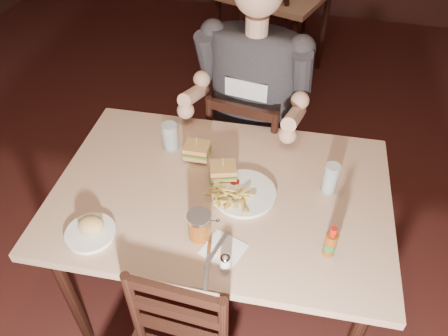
% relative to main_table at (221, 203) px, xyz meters
% --- Properties ---
extents(room_shell, '(7.00, 7.00, 7.00)m').
position_rel_main_table_xyz_m(room_shell, '(-0.12, 0.01, 0.70)').
color(room_shell, black).
rests_on(room_shell, ground).
extents(main_table, '(1.38, 0.96, 0.77)m').
position_rel_main_table_xyz_m(main_table, '(0.00, 0.00, 0.00)').
color(main_table, tan).
rests_on(main_table, ground).
extents(chair_far, '(0.46, 0.49, 0.88)m').
position_rel_main_table_xyz_m(chair_far, '(0.01, 0.63, -0.26)').
color(chair_far, black).
rests_on(chair_far, ground).
extents(bg_chair_near, '(0.46, 0.49, 0.85)m').
position_rel_main_table_xyz_m(bg_chair_near, '(-0.11, 1.63, -0.27)').
color(bg_chair_near, black).
rests_on(bg_chair_near, ground).
extents(diner, '(0.62, 0.52, 0.99)m').
position_rel_main_table_xyz_m(diner, '(0.00, 0.58, 0.25)').
color(diner, '#312F35').
rests_on(diner, chair_far).
extents(dinner_plate, '(0.26, 0.26, 0.01)m').
position_rel_main_table_xyz_m(dinner_plate, '(0.09, -0.00, 0.08)').
color(dinner_plate, white).
rests_on(dinner_plate, main_table).
extents(sandwich_left, '(0.11, 0.09, 0.09)m').
position_rel_main_table_xyz_m(sandwich_left, '(-0.15, 0.17, 0.13)').
color(sandwich_left, tan).
rests_on(sandwich_left, dinner_plate).
extents(sandwich_right, '(0.13, 0.11, 0.09)m').
position_rel_main_table_xyz_m(sandwich_right, '(-0.01, 0.07, 0.13)').
color(sandwich_right, tan).
rests_on(sandwich_right, dinner_plate).
extents(fries_pile, '(0.22, 0.16, 0.04)m').
position_rel_main_table_xyz_m(fries_pile, '(0.05, -0.06, 0.10)').
color(fries_pile, gold).
rests_on(fries_pile, dinner_plate).
extents(ketchup_dollop, '(0.04, 0.04, 0.01)m').
position_rel_main_table_xyz_m(ketchup_dollop, '(0.05, 0.04, 0.09)').
color(ketchup_dollop, maroon).
rests_on(ketchup_dollop, dinner_plate).
extents(glass_left, '(0.07, 0.07, 0.13)m').
position_rel_main_table_xyz_m(glass_left, '(-0.28, 0.21, 0.13)').
color(glass_left, silver).
rests_on(glass_left, main_table).
extents(glass_right, '(0.06, 0.06, 0.13)m').
position_rel_main_table_xyz_m(glass_right, '(0.42, 0.11, 0.14)').
color(glass_right, silver).
rests_on(glass_right, main_table).
extents(hot_sauce, '(0.04, 0.04, 0.14)m').
position_rel_main_table_xyz_m(hot_sauce, '(0.44, -0.20, 0.14)').
color(hot_sauce, brown).
rests_on(hot_sauce, main_table).
extents(salt_shaker, '(0.04, 0.04, 0.07)m').
position_rel_main_table_xyz_m(salt_shaker, '(0.10, -0.35, 0.10)').
color(salt_shaker, white).
rests_on(salt_shaker, main_table).
extents(syrup_dispenser, '(0.09, 0.09, 0.11)m').
position_rel_main_table_xyz_m(syrup_dispenser, '(-0.02, -0.23, 0.13)').
color(syrup_dispenser, brown).
rests_on(syrup_dispenser, main_table).
extents(napkin, '(0.17, 0.16, 0.00)m').
position_rel_main_table_xyz_m(napkin, '(0.08, -0.28, 0.07)').
color(napkin, white).
rests_on(napkin, main_table).
extents(knife, '(0.05, 0.22, 0.01)m').
position_rel_main_table_xyz_m(knife, '(0.04, -0.34, 0.08)').
color(knife, silver).
rests_on(knife, napkin).
extents(fork, '(0.05, 0.17, 0.01)m').
position_rel_main_table_xyz_m(fork, '(0.06, -0.28, 0.08)').
color(fork, silver).
rests_on(fork, napkin).
extents(side_plate, '(0.19, 0.19, 0.01)m').
position_rel_main_table_xyz_m(side_plate, '(-0.41, -0.33, 0.08)').
color(side_plate, white).
rests_on(side_plate, main_table).
extents(bread_roll, '(0.10, 0.08, 0.06)m').
position_rel_main_table_xyz_m(bread_roll, '(-0.41, -0.31, 0.11)').
color(bread_roll, '#DDB06B').
rests_on(bread_roll, side_plate).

